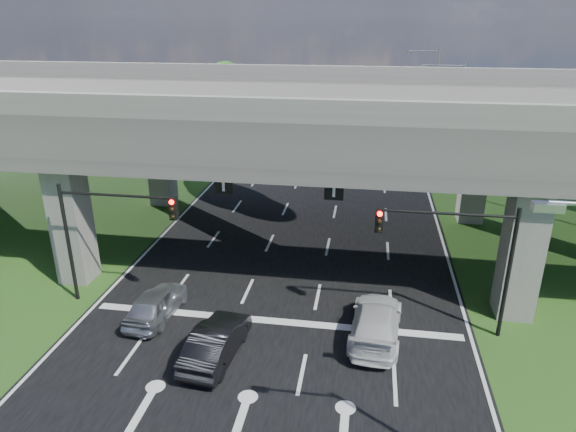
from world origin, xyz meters
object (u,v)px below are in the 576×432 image
(streetlight_far, at_px, (453,118))
(streetlight_beyond, at_px, (431,90))
(signal_right, at_px, (458,246))
(signal_left, at_px, (107,224))
(car_dark, at_px, (216,342))
(car_silver, at_px, (156,304))
(car_white, at_px, (376,322))

(streetlight_far, distance_m, streetlight_beyond, 16.00)
(streetlight_far, relative_size, streetlight_beyond, 1.00)
(signal_right, relative_size, signal_left, 1.00)
(signal_left, height_order, streetlight_beyond, streetlight_beyond)
(streetlight_beyond, xyz_separation_m, car_dark, (-11.90, -39.47, -5.07))
(streetlight_far, relative_size, car_silver, 2.38)
(signal_left, bearing_deg, streetlight_beyond, 63.57)
(signal_right, relative_size, car_dark, 1.32)
(signal_left, height_order, car_dark, signal_left)
(car_silver, xyz_separation_m, car_white, (10.04, 0.00, 0.04))
(signal_right, height_order, car_dark, signal_right)
(signal_left, distance_m, car_white, 12.95)
(signal_right, distance_m, car_silver, 13.70)
(streetlight_beyond, bearing_deg, car_white, -98.40)
(streetlight_far, xyz_separation_m, car_silver, (-15.50, -21.00, -5.10))
(streetlight_beyond, xyz_separation_m, car_silver, (-15.50, -37.00, -5.10))
(signal_left, height_order, streetlight_far, streetlight_far)
(streetlight_beyond, height_order, car_silver, streetlight_beyond)
(signal_right, height_order, car_white, signal_right)
(car_silver, bearing_deg, signal_left, -17.33)
(car_dark, relative_size, car_white, 0.87)
(car_dark, bearing_deg, car_silver, -29.07)
(streetlight_far, relative_size, car_dark, 2.21)
(car_silver, bearing_deg, streetlight_far, -122.50)
(car_silver, bearing_deg, car_dark, 149.47)
(signal_right, bearing_deg, streetlight_beyond, 86.39)
(signal_left, xyz_separation_m, car_silver, (2.42, -0.94, -3.44))
(signal_right, relative_size, car_silver, 1.43)
(signal_right, bearing_deg, car_white, -163.53)
(signal_right, distance_m, signal_left, 15.65)
(signal_right, xyz_separation_m, car_dark, (-9.62, -3.41, -3.41))
(streetlight_far, height_order, streetlight_beyond, same)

